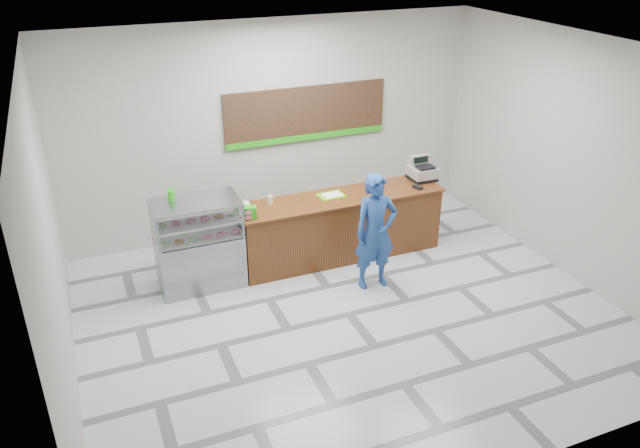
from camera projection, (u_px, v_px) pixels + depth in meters
name	position (u px, v px, depth m)	size (l,w,h in m)	color
floor	(349.00, 314.00, 8.49)	(7.00, 7.00, 0.00)	silver
back_wall	(275.00, 128.00, 10.20)	(7.00, 7.00, 0.00)	#B4AFA5
ceiling	(356.00, 53.00, 6.93)	(7.00, 7.00, 0.00)	silver
sales_counter	(340.00, 227.00, 9.73)	(3.26, 0.76, 1.03)	brown
display_case	(199.00, 243.00, 8.90)	(1.22, 0.72, 1.33)	gray
menu_board	(307.00, 115.00, 10.27)	(2.80, 0.06, 0.90)	black
cash_register	(422.00, 171.00, 10.07)	(0.40, 0.42, 0.38)	black
card_terminal	(418.00, 187.00, 9.77)	(0.08, 0.16, 0.04)	black
serving_tray	(331.00, 195.00, 9.51)	(0.41, 0.31, 0.02)	#6FD40F
napkin_box	(244.00, 207.00, 9.02)	(0.14, 0.14, 0.12)	white
straw_cup	(270.00, 200.00, 9.25)	(0.08, 0.08, 0.12)	silver
promo_box	(250.00, 212.00, 8.79)	(0.20, 0.13, 0.18)	#25A215
donut_decal	(378.00, 190.00, 9.71)	(0.18, 0.18, 0.00)	pink
green_cup_left	(171.00, 196.00, 8.60)	(0.09, 0.09, 0.15)	#25A215
green_cup_right	(171.00, 193.00, 8.68)	(0.10, 0.10, 0.15)	#25A215
customer	(376.00, 232.00, 8.81)	(0.63, 0.41, 1.73)	navy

